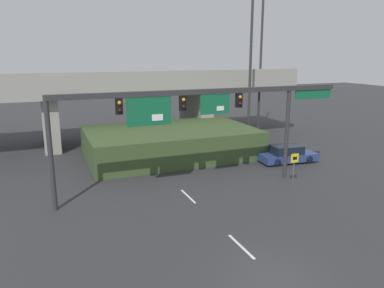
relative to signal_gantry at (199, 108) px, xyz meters
The scene contains 9 objects.
ground_plane 11.56m from the signal_gantry, 96.18° to the right, with size 160.00×160.00×0.00m, color #2D2D30.
lane_markings 6.04m from the signal_gantry, 113.73° to the left, with size 0.14×36.06×0.01m.
signal_gantry is the anchor object (origin of this frame).
speed_limit_sign 7.58m from the signal_gantry, 13.42° to the right, with size 0.60×0.11×2.22m.
highway_light_pole_near 18.15m from the signal_gantry, 46.06° to the left, with size 0.70×0.36×18.06m.
highway_light_pole_far 13.17m from the signal_gantry, 45.80° to the left, with size 0.70×0.36×14.58m.
overpass_bridge 15.81m from the signal_gantry, 94.00° to the left, with size 34.83×8.02×7.14m.
grass_embankment 9.69m from the signal_gantry, 83.47° to the left, with size 14.15×8.94×2.38m.
parked_sedan_near_right 10.77m from the signal_gantry, 18.71° to the left, with size 4.80×2.16×1.43m.
Camera 1 is at (-7.95, -11.11, 8.65)m, focal length 35.00 mm.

